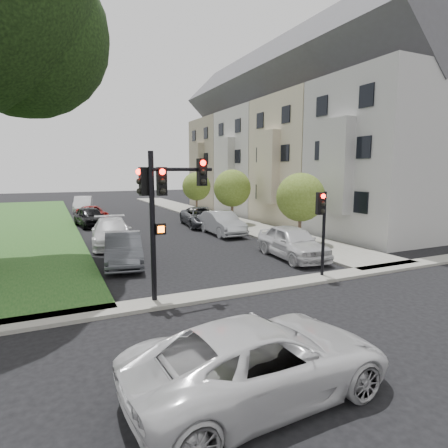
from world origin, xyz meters
name	(u,v)px	position (x,y,z in m)	size (l,w,h in m)	color
ground	(291,307)	(0.00, 0.00, 0.00)	(140.00, 140.00, 0.00)	black
grass_strip	(19,224)	(-9.00, 24.00, 0.06)	(8.00, 44.00, 0.12)	#194A18
sidewalk_right	(204,214)	(6.75, 24.00, 0.06)	(3.50, 44.00, 0.12)	#6E6C5B
sidewalk_cross	(259,288)	(0.00, 2.00, 0.06)	(60.00, 1.00, 0.12)	#6E6C5B
house_a	(385,127)	(12.45, 8.00, 6.93)	(7.70, 7.55, 15.97)	#A6A59F
house_b	(309,137)	(12.45, 15.50, 6.93)	(7.70, 7.55, 15.97)	tan
house_c	(261,143)	(12.45, 23.00, 6.93)	(7.70, 7.55, 15.97)	#A7A5A1
house_d	(228,147)	(12.45, 30.50, 6.93)	(7.70, 7.55, 15.97)	gray
small_tree_a	(301,197)	(6.20, 8.01, 2.75)	(2.76, 2.76, 4.14)	brown
small_tree_b	(232,188)	(6.20, 16.72, 2.89)	(2.89, 2.89, 4.34)	brown
small_tree_c	(196,186)	(6.20, 24.45, 2.72)	(2.73, 2.73, 4.09)	brown
traffic_signal_main	(164,200)	(-3.42, 2.23, 3.36)	(2.38, 0.62, 4.87)	black
traffic_signal_secondary	(322,218)	(2.91, 2.19, 2.41)	(0.47, 0.38, 3.45)	black
car_cross_near	(261,359)	(-3.24, -3.58, 0.73)	(2.43, 5.27, 1.46)	silver
car_parked_0	(292,242)	(3.91, 5.49, 0.80)	(1.90, 4.71, 1.61)	silver
car_parked_1	(222,223)	(3.64, 13.10, 0.78)	(1.64, 4.71, 1.55)	#999BA0
car_parked_2	(201,217)	(3.78, 17.14, 0.74)	(2.44, 5.30, 1.47)	#3F4247
car_parked_5	(123,249)	(-3.80, 7.57, 0.73)	(1.56, 4.46, 1.47)	#3F4247
car_parked_6	(112,232)	(-3.59, 12.42, 0.77)	(2.15, 5.29, 1.54)	silver
car_parked_7	(90,217)	(-3.96, 20.55, 0.76)	(1.78, 4.43, 1.51)	black
car_parked_8	(92,214)	(-3.52, 23.62, 0.64)	(2.14, 4.63, 1.29)	maroon
car_parked_9	(83,204)	(-3.52, 32.03, 0.79)	(1.67, 4.78, 1.57)	silver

